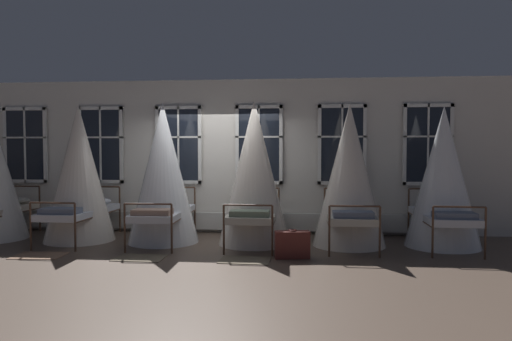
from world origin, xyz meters
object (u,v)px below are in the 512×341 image
(cot_second, at_px, (79,175))
(cot_fifth, at_px, (349,177))
(cot_fourth, at_px, (254,174))
(cot_sixth, at_px, (443,179))
(suitcase_dark, at_px, (292,244))
(cot_third, at_px, (163,174))

(cot_second, bearing_deg, cot_fifth, -89.16)
(cot_fourth, relative_size, cot_sixth, 1.06)
(cot_second, xyz_separation_m, suitcase_dark, (4.12, -1.13, -1.05))
(cot_second, xyz_separation_m, cot_sixth, (6.80, 0.06, -0.04))
(cot_second, relative_size, cot_sixth, 1.04)
(cot_fourth, distance_m, cot_sixth, 3.42)
(cot_fourth, xyz_separation_m, cot_sixth, (3.41, 0.07, -0.07))
(cot_fourth, bearing_deg, suitcase_dark, -146.54)
(cot_second, height_order, cot_fourth, cot_fourth)
(cot_fifth, bearing_deg, cot_second, 90.63)
(cot_second, relative_size, cot_third, 0.99)
(cot_third, bearing_deg, cot_fourth, -91.55)
(cot_third, height_order, cot_fifth, cot_third)
(cot_third, xyz_separation_m, cot_sixth, (5.14, 0.07, -0.05))
(cot_second, bearing_deg, cot_sixth, -88.79)
(cot_fourth, height_order, cot_sixth, cot_fourth)
(cot_fifth, bearing_deg, cot_third, 90.82)
(cot_sixth, bearing_deg, cot_third, 92.21)
(cot_third, xyz_separation_m, cot_fifth, (3.47, 0.02, -0.02))
(cot_third, xyz_separation_m, suitcase_dark, (2.46, -1.13, -1.06))
(cot_second, distance_m, cot_sixth, 6.80)
(cot_third, distance_m, cot_fourth, 1.73)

